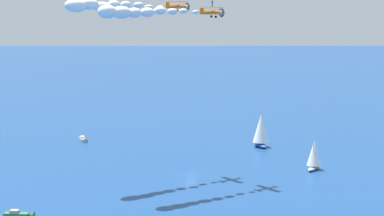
# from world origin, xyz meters

# --- Properties ---
(ground_plane) EXTENTS (2000.00, 2000.00, 0.00)m
(ground_plane) POSITION_xyz_m (0.00, 0.00, 0.00)
(ground_plane) COLOR navy
(motorboat_far_port) EXTENTS (2.30, 6.36, 1.81)m
(motorboat_far_port) POSITION_xyz_m (43.55, -25.99, 0.49)
(motorboat_far_port) COLOR #33704C
(motorboat_far_port) RESTS_ON ground_plane
(sailboat_far_stbd) EXTENTS (9.51, 6.76, 11.96)m
(sailboat_far_stbd) POSITION_xyz_m (-40.96, 13.67, 5.46)
(sailboat_far_stbd) COLOR #23478C
(sailboat_far_stbd) RESTS_ON ground_plane
(sailboat_inshore) EXTENTS (7.39, 4.86, 9.18)m
(sailboat_inshore) POSITION_xyz_m (-12.52, 31.24, 4.19)
(sailboat_inshore) COLOR #9E9993
(sailboat_inshore) RESTS_ON ground_plane
(motorboat_offshore) EXTENTS (6.24, 5.15, 1.88)m
(motorboat_offshore) POSITION_xyz_m (-38.25, -45.12, 0.51)
(motorboat_offshore) COLOR #9E9993
(motorboat_offshore) RESTS_ON ground_plane
(biplane_lead) EXTENTS (6.59, 6.49, 3.59)m
(biplane_lead) POSITION_xyz_m (-4.28, -4.39, 43.53)
(biplane_lead) COLOR orange
(smoke_trail_lead) EXTENTS (22.52, 20.03, 3.40)m
(smoke_trail_lead) POSITION_xyz_m (13.35, -20.06, 43.43)
(smoke_trail_lead) COLOR white
(biplane_wingman) EXTENTS (6.59, 6.49, 3.59)m
(biplane_wingman) POSITION_xyz_m (2.50, 5.99, 41.91)
(biplane_wingman) COLOR orange
(wingwalker_wingman) EXTENTS (0.68, 0.75, 1.77)m
(wingwalker_wingman) POSITION_xyz_m (2.55, 6.06, 44.10)
(wingwalker_wingman) COLOR #1E4CB2
(smoke_trail_wingman) EXTENTS (21.33, 20.31, 3.21)m
(smoke_trail_wingman) POSITION_xyz_m (19.76, -9.51, 41.75)
(smoke_trail_wingman) COLOR white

